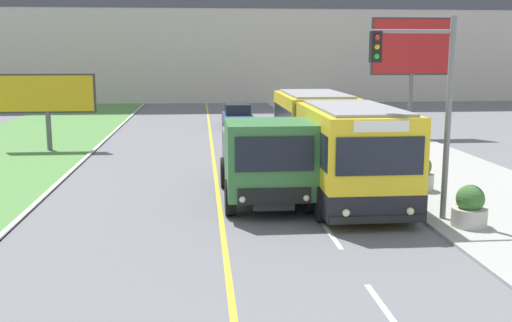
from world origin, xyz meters
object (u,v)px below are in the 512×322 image
object	(u,v)px
dump_truck	(267,162)
billboard_large	(413,50)
billboard_small	(47,96)
planter_round_near	(470,208)
car_distant	(237,116)
planter_round_second	(420,175)
traffic_light_mast	(425,93)
city_bus	(331,142)
planter_round_third	(377,154)

from	to	relation	value
dump_truck	billboard_large	world-z (taller)	billboard_large
billboard_small	planter_round_near	size ratio (longest dim) A/B	4.05
dump_truck	car_distant	xyz separation A→B (m)	(0.32, 19.71, -0.66)
planter_round_second	planter_round_near	bearing A→B (deg)	-92.98
traffic_light_mast	planter_round_second	xyz separation A→B (m)	(1.28, 3.43, -2.94)
city_bus	billboard_small	distance (m)	14.54
billboard_large	billboard_small	world-z (taller)	billboard_large
car_distant	billboard_large	bearing A→B (deg)	-29.69
dump_truck	planter_round_third	size ratio (longest dim) A/B	5.41
city_bus	billboard_small	world-z (taller)	billboard_small
car_distant	billboard_large	size ratio (longest dim) A/B	0.67
planter_round_near	city_bus	bearing A→B (deg)	114.24
car_distant	planter_round_near	bearing A→B (deg)	-78.25
dump_truck	planter_round_second	size ratio (longest dim) A/B	5.40
billboard_large	planter_round_third	size ratio (longest dim) A/B	5.52
car_distant	billboard_large	world-z (taller)	billboard_large
billboard_small	planter_round_second	world-z (taller)	billboard_small
billboard_small	planter_round_third	bearing A→B (deg)	-22.18
dump_truck	planter_round_near	bearing A→B (deg)	-30.45
planter_round_second	planter_round_third	distance (m)	4.22
car_distant	billboard_small	distance (m)	12.82
planter_round_near	billboard_large	bearing A→B (deg)	75.51
dump_truck	billboard_large	bearing A→B (deg)	56.56
traffic_light_mast	planter_round_third	distance (m)	8.26
planter_round_third	traffic_light_mast	bearing A→B (deg)	-97.99
car_distant	planter_round_second	bearing A→B (deg)	-75.02
planter_round_second	dump_truck	bearing A→B (deg)	-166.60
billboard_large	planter_round_third	world-z (taller)	billboard_large
billboard_small	dump_truck	bearing A→B (deg)	-50.96
traffic_light_mast	billboard_large	xyz separation A→B (m)	(5.56, 16.63, 1.18)
planter_round_second	billboard_large	bearing A→B (deg)	72.02
traffic_light_mast	billboard_small	world-z (taller)	traffic_light_mast
city_bus	billboard_small	size ratio (longest dim) A/B	2.60
traffic_light_mast	planter_round_third	xyz separation A→B (m)	(1.07, 7.64, -2.94)
dump_truck	planter_round_near	size ratio (longest dim) A/B	5.70
car_distant	planter_round_second	distance (m)	19.11
city_bus	billboard_small	bearing A→B (deg)	143.46
planter_round_second	planter_round_third	bearing A→B (deg)	92.80
city_bus	car_distant	size ratio (longest dim) A/B	2.71
city_bus	dump_truck	size ratio (longest dim) A/B	1.84
city_bus	billboard_small	xyz separation A→B (m)	(-11.65, 8.64, 1.06)
billboard_small	planter_round_second	distance (m)	17.64
car_distant	planter_round_near	size ratio (longest dim) A/B	3.88
planter_round_near	planter_round_second	distance (m)	4.22
billboard_small	planter_round_near	distance (m)	20.17
city_bus	dump_truck	world-z (taller)	city_bus
city_bus	planter_round_near	xyz separation A→B (m)	(2.51, -5.58, -0.97)
car_distant	planter_round_third	bearing A→B (deg)	-71.62
planter_round_near	car_distant	bearing A→B (deg)	101.75
dump_truck	planter_round_near	xyz separation A→B (m)	(5.04, -2.96, -0.77)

